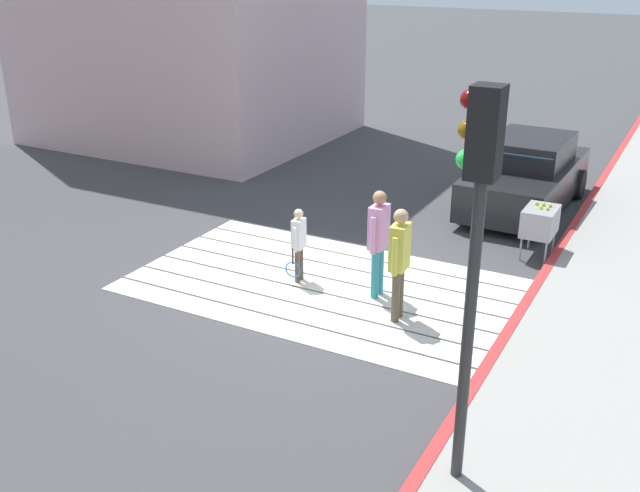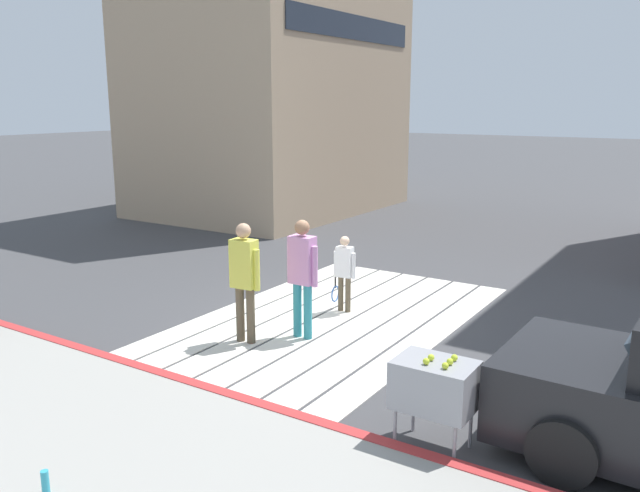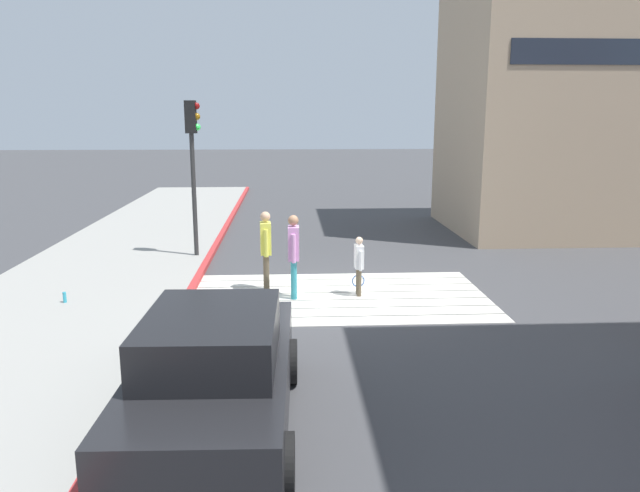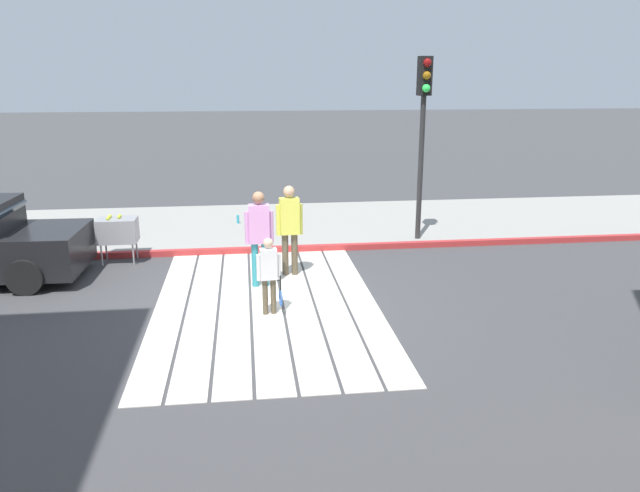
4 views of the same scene
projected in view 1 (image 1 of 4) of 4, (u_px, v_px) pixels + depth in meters
The scene contains 9 objects.
ground_plane at pixel (322, 285), 12.49m from camera, with size 120.00×120.00×0.00m, color #424244.
crosswalk_stripes at pixel (322, 285), 12.49m from camera, with size 6.40×3.80×0.01m.
curb_painted at pixel (513, 325), 11.04m from camera, with size 0.16×40.00×0.13m, color #BC3333.
car_parked_near_curb at pixel (526, 176), 15.93m from camera, with size 2.07×4.34×1.57m.
traffic_light_corner at pixel (476, 217), 6.75m from camera, with size 0.39×0.28×4.24m.
tennis_ball_cart at pixel (540, 221), 13.39m from camera, with size 0.56×0.80×1.02m.
pedestrian_adult_lead at pixel (399, 257), 10.96m from camera, with size 0.26×0.52×1.80m.
pedestrian_adult_trailing at pixel (379, 236), 11.72m from camera, with size 0.23×0.53×1.81m.
pedestrian_child_with_racket at pixel (299, 241), 12.36m from camera, with size 0.29×0.41×1.31m.
Camera 1 is at (-5.33, 9.98, 5.33)m, focal length 41.30 mm.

